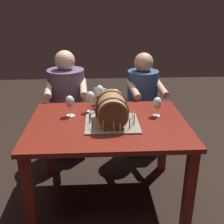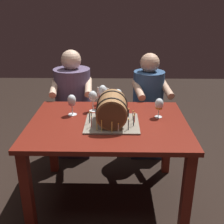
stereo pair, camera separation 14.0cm
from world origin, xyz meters
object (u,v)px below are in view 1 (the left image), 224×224
object	(u,v)px
wine_glass_empty	(90,97)
wine_glass_rose	(70,102)
barrel_cake	(112,110)
wine_glass_red	(100,93)
wine_glass_amber	(157,104)
dining_table	(108,134)
person_seated_right	(142,110)
wine_glass_white	(115,95)
menu_card	(100,97)
person_seated_left	(68,108)

from	to	relation	value
wine_glass_empty	wine_glass_rose	bearing A→B (deg)	-152.52
barrel_cake	wine_glass_red	distance (m)	0.37
wine_glass_empty	wine_glass_amber	bearing A→B (deg)	-12.88
dining_table	person_seated_right	distance (m)	0.88
barrel_cake	wine_glass_rose	bearing A→B (deg)	151.48
wine_glass_white	wine_glass_empty	xyz separation A→B (m)	(-0.21, -0.05, 0.01)
dining_table	wine_glass_white	size ratio (longest dim) A/B	6.82
dining_table	menu_card	size ratio (longest dim) A/B	7.76
wine_glass_rose	person_seated_left	world-z (taller)	person_seated_left
dining_table	wine_glass_white	xyz separation A→B (m)	(0.08, 0.28, 0.23)
barrel_cake	person_seated_left	bearing A→B (deg)	117.74
wine_glass_empty	person_seated_right	bearing A→B (deg)	45.59
wine_glass_amber	person_seated_left	bearing A→B (deg)	140.22
dining_table	wine_glass_empty	size ratio (longest dim) A/B	6.83
wine_glass_empty	person_seated_left	bearing A→B (deg)	115.49
wine_glass_white	person_seated_right	bearing A→B (deg)	56.91
dining_table	wine_glass_empty	bearing A→B (deg)	120.69
wine_glass_white	wine_glass_red	bearing A→B (deg)	163.78
wine_glass_amber	wine_glass_empty	bearing A→B (deg)	167.12
barrel_cake	person_seated_right	world-z (taller)	person_seated_right
barrel_cake	wine_glass_white	world-z (taller)	barrel_cake
person_seated_right	wine_glass_rose	bearing A→B (deg)	-137.95
dining_table	person_seated_left	world-z (taller)	person_seated_left
barrel_cake	wine_glass_white	size ratio (longest dim) A/B	2.26
barrel_cake	wine_glass_red	size ratio (longest dim) A/B	2.00
dining_table	wine_glass_amber	distance (m)	0.47
wine_glass_white	person_seated_left	bearing A→B (deg)	133.78
wine_glass_red	wine_glass_rose	bearing A→B (deg)	-144.19
wine_glass_white	wine_glass_amber	xyz separation A→B (m)	(0.33, -0.18, -0.02)
person_seated_left	wine_glass_empty	bearing A→B (deg)	-64.51
wine_glass_amber	person_seated_left	world-z (taller)	person_seated_left
wine_glass_white	wine_glass_amber	size ratio (longest dim) A/B	1.12
wine_glass_empty	person_seated_right	xyz separation A→B (m)	(0.53, 0.54, -0.34)
wine_glass_rose	person_seated_right	distance (m)	1.00
person_seated_left	wine_glass_amber	bearing A→B (deg)	-39.78
barrel_cake	person_seated_right	bearing A→B (deg)	65.75
wine_glass_empty	dining_table	bearing A→B (deg)	-59.31
person_seated_right	menu_card	bearing A→B (deg)	-139.78
wine_glass_red	wine_glass_rose	world-z (taller)	wine_glass_red
person_seated_right	barrel_cake	bearing A→B (deg)	-114.25
wine_glass_rose	wine_glass_red	bearing A→B (deg)	35.81
menu_card	person_seated_left	size ratio (longest dim) A/B	0.14
wine_glass_red	wine_glass_white	world-z (taller)	wine_glass_red
dining_table	wine_glass_red	bearing A→B (deg)	100.06
dining_table	wine_glass_red	size ratio (longest dim) A/B	6.02
wine_glass_red	wine_glass_white	distance (m)	0.14
barrel_cake	wine_glass_red	xyz separation A→B (m)	(-0.09, 0.36, 0.03)
wine_glass_red	person_seated_left	xyz separation A→B (m)	(-0.34, 0.45, -0.31)
wine_glass_white	wine_glass_rose	xyz separation A→B (m)	(-0.38, -0.14, -0.00)
wine_glass_red	person_seated_left	world-z (taller)	person_seated_left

